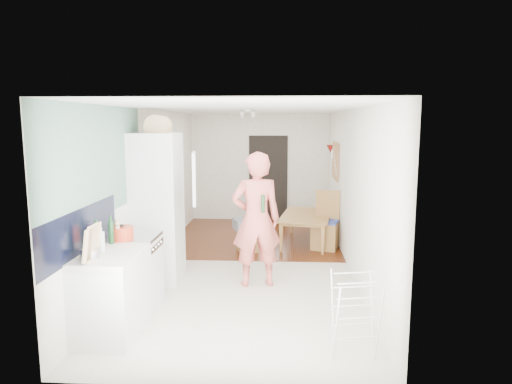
# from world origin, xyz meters

# --- Properties ---
(room_shell) EXTENTS (3.20, 7.00, 2.50)m
(room_shell) POSITION_xyz_m (0.00, 0.00, 1.25)
(room_shell) COLOR white
(room_shell) RESTS_ON ground
(floor) EXTENTS (3.20, 7.00, 0.01)m
(floor) POSITION_xyz_m (0.00, 0.00, 0.00)
(floor) COLOR beige
(floor) RESTS_ON ground
(wood_floor_overlay) EXTENTS (3.20, 3.30, 0.01)m
(wood_floor_overlay) POSITION_xyz_m (0.00, 1.85, 0.01)
(wood_floor_overlay) COLOR #5B250E
(wood_floor_overlay) RESTS_ON room_shell
(sage_wall_panel) EXTENTS (0.02, 3.00, 1.30)m
(sage_wall_panel) POSITION_xyz_m (-1.59, -2.00, 1.85)
(sage_wall_panel) COLOR gray
(sage_wall_panel) RESTS_ON room_shell
(tile_splashback) EXTENTS (0.02, 1.90, 0.50)m
(tile_splashback) POSITION_xyz_m (-1.59, -2.55, 1.15)
(tile_splashback) COLOR black
(tile_splashback) RESTS_ON room_shell
(doorway_recess) EXTENTS (0.90, 0.04, 2.00)m
(doorway_recess) POSITION_xyz_m (0.20, 3.48, 1.00)
(doorway_recess) COLOR black
(doorway_recess) RESTS_ON room_shell
(base_cabinet) EXTENTS (0.60, 0.90, 0.86)m
(base_cabinet) POSITION_xyz_m (-1.30, -2.55, 0.43)
(base_cabinet) COLOR silver
(base_cabinet) RESTS_ON room_shell
(worktop) EXTENTS (0.62, 0.92, 0.06)m
(worktop) POSITION_xyz_m (-1.30, -2.55, 0.89)
(worktop) COLOR silver
(worktop) RESTS_ON room_shell
(range_cooker) EXTENTS (0.60, 0.60, 0.88)m
(range_cooker) POSITION_xyz_m (-1.30, -1.80, 0.44)
(range_cooker) COLOR silver
(range_cooker) RESTS_ON room_shell
(cooker_top) EXTENTS (0.60, 0.60, 0.04)m
(cooker_top) POSITION_xyz_m (-1.30, -1.80, 0.90)
(cooker_top) COLOR #B6B6B8
(cooker_top) RESTS_ON room_shell
(fridge_housing) EXTENTS (0.66, 0.66, 2.15)m
(fridge_housing) POSITION_xyz_m (-1.27, -0.78, 1.07)
(fridge_housing) COLOR silver
(fridge_housing) RESTS_ON room_shell
(fridge_door) EXTENTS (0.14, 0.56, 0.70)m
(fridge_door) POSITION_xyz_m (-0.66, -1.08, 1.55)
(fridge_door) COLOR silver
(fridge_door) RESTS_ON room_shell
(fridge_interior) EXTENTS (0.02, 0.52, 0.66)m
(fridge_interior) POSITION_xyz_m (-0.96, -0.78, 1.55)
(fridge_interior) COLOR white
(fridge_interior) RESTS_ON room_shell
(pinboard) EXTENTS (0.03, 0.90, 0.70)m
(pinboard) POSITION_xyz_m (1.58, 1.90, 1.55)
(pinboard) COLOR tan
(pinboard) RESTS_ON room_shell
(pinboard_frame) EXTENTS (0.00, 0.94, 0.74)m
(pinboard_frame) POSITION_xyz_m (1.57, 1.90, 1.55)
(pinboard_frame) COLOR olive
(pinboard_frame) RESTS_ON room_shell
(wall_sconce) EXTENTS (0.18, 0.18, 0.16)m
(wall_sconce) POSITION_xyz_m (1.54, 2.55, 1.75)
(wall_sconce) COLOR maroon
(wall_sconce) RESTS_ON room_shell
(person) EXTENTS (0.91, 0.70, 2.24)m
(person) POSITION_xyz_m (0.17, -0.91, 1.12)
(person) COLOR #D55F56
(person) RESTS_ON floor
(dining_table) EXTENTS (0.95, 1.46, 0.48)m
(dining_table) POSITION_xyz_m (1.02, 1.39, 0.24)
(dining_table) COLOR olive
(dining_table) RESTS_ON floor
(dining_chair) EXTENTS (0.55, 0.55, 1.06)m
(dining_chair) POSITION_xyz_m (1.32, 1.02, 0.53)
(dining_chair) COLOR olive
(dining_chair) RESTS_ON floor
(stool) EXTENTS (0.41, 0.41, 0.41)m
(stool) POSITION_xyz_m (-0.08, 0.74, 0.21)
(stool) COLOR olive
(stool) RESTS_ON floor
(grey_drape) EXTENTS (0.54, 0.54, 0.19)m
(grey_drape) POSITION_xyz_m (-0.10, 0.75, 0.51)
(grey_drape) COLOR slate
(grey_drape) RESTS_ON stool
(drying_rack) EXTENTS (0.48, 0.45, 0.82)m
(drying_rack) POSITION_xyz_m (1.26, -2.84, 0.41)
(drying_rack) COLOR silver
(drying_rack) RESTS_ON floor
(bread_bin) EXTENTS (0.38, 0.36, 0.18)m
(bread_bin) POSITION_xyz_m (-1.23, -0.72, 2.24)
(bread_bin) COLOR tan
(bread_bin) RESTS_ON fridge_housing
(red_casserole) EXTENTS (0.30, 0.30, 0.16)m
(red_casserole) POSITION_xyz_m (-1.35, -2.00, 1.00)
(red_casserole) COLOR red
(red_casserole) RESTS_ON cooker_top
(steel_pan) EXTENTS (0.22, 0.22, 0.10)m
(steel_pan) POSITION_xyz_m (-1.42, -2.75, 0.97)
(steel_pan) COLOR #B6B6B8
(steel_pan) RESTS_ON worktop
(held_bottle) EXTENTS (0.05, 0.05, 0.24)m
(held_bottle) POSITION_xyz_m (0.27, -1.05, 1.20)
(held_bottle) COLOR #153C19
(held_bottle) RESTS_ON person
(bottle_a) EXTENTS (0.07, 0.07, 0.28)m
(bottle_a) POSITION_xyz_m (-1.44, -2.52, 1.06)
(bottle_a) COLOR #153C19
(bottle_a) RESTS_ON worktop
(bottle_b) EXTENTS (0.07, 0.07, 0.26)m
(bottle_b) POSITION_xyz_m (-1.42, -2.17, 1.05)
(bottle_b) COLOR #153C19
(bottle_b) RESTS_ON worktop
(bottle_c) EXTENTS (0.09, 0.09, 0.21)m
(bottle_c) POSITION_xyz_m (-1.41, -2.49, 1.03)
(bottle_c) COLOR silver
(bottle_c) RESTS_ON worktop
(pepper_mill_front) EXTENTS (0.06, 0.06, 0.19)m
(pepper_mill_front) POSITION_xyz_m (-1.37, -2.11, 1.02)
(pepper_mill_front) COLOR tan
(pepper_mill_front) RESTS_ON worktop
(pepper_mill_back) EXTENTS (0.07, 0.07, 0.20)m
(pepper_mill_back) POSITION_xyz_m (-1.40, -2.02, 1.02)
(pepper_mill_back) COLOR tan
(pepper_mill_back) RESTS_ON worktop
(chopping_boards) EXTENTS (0.06, 0.28, 0.37)m
(chopping_boards) POSITION_xyz_m (-1.37, -2.83, 1.11)
(chopping_boards) COLOR tan
(chopping_boards) RESTS_ON worktop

